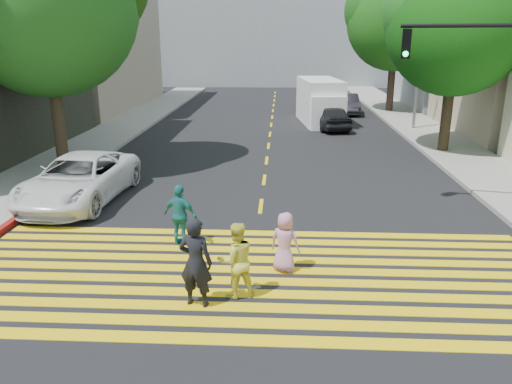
# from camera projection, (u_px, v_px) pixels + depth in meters

# --- Properties ---
(ground) EXTENTS (120.00, 120.00, 0.00)m
(ground) POSITION_uv_depth(u_px,v_px,m) (248.00, 305.00, 9.83)
(ground) COLOR black
(sidewalk_left) EXTENTS (3.00, 40.00, 0.15)m
(sidewalk_left) POSITION_uv_depth(u_px,v_px,m) (136.00, 120.00, 31.19)
(sidewalk_left) COLOR gray
(sidewalk_left) RESTS_ON ground
(sidewalk_right) EXTENTS (3.00, 60.00, 0.15)m
(sidewalk_right) POSITION_uv_depth(u_px,v_px,m) (447.00, 146.00, 23.69)
(sidewalk_right) COLOR gray
(sidewalk_right) RESTS_ON ground
(curb_red) EXTENTS (0.20, 8.00, 0.16)m
(curb_red) POSITION_uv_depth(u_px,v_px,m) (44.00, 200.00, 15.86)
(curb_red) COLOR maroon
(curb_red) RESTS_ON ground
(crosswalk) EXTENTS (13.40, 5.30, 0.01)m
(crosswalk) POSITION_uv_depth(u_px,v_px,m) (252.00, 275.00, 11.04)
(crosswalk) COLOR yellow
(crosswalk) RESTS_ON ground
(lane_line) EXTENTS (0.12, 34.40, 0.01)m
(lane_line) POSITION_uv_depth(u_px,v_px,m) (272.00, 121.00, 31.27)
(lane_line) COLOR yellow
(lane_line) RESTS_ON ground
(building_left_tan) EXTENTS (12.00, 16.00, 10.00)m
(building_left_tan) POSITION_uv_depth(u_px,v_px,m) (51.00, 37.00, 35.80)
(building_left_tan) COLOR tan
(building_left_tan) RESTS_ON ground
(building_right_grey) EXTENTS (10.00, 10.00, 10.00)m
(building_right_grey) POSITION_uv_depth(u_px,v_px,m) (481.00, 37.00, 36.21)
(building_right_grey) COLOR gray
(building_right_grey) RESTS_ON ground
(backdrop_block) EXTENTS (30.00, 8.00, 12.00)m
(backdrop_block) POSITION_uv_depth(u_px,v_px,m) (277.00, 27.00, 53.80)
(backdrop_block) COLOR gray
(backdrop_block) RESTS_ON ground
(tree_right_near) EXTENTS (8.03, 7.81, 8.56)m
(tree_right_near) POSITION_uv_depth(u_px,v_px,m) (460.00, 18.00, 20.96)
(tree_right_near) COLOR black
(tree_right_near) RESTS_ON ground
(tree_right_far) EXTENTS (8.43, 8.10, 9.47)m
(tree_right_far) POSITION_uv_depth(u_px,v_px,m) (398.00, 15.00, 32.95)
(tree_right_far) COLOR black
(tree_right_far) RESTS_ON ground
(pedestrian_man) EXTENTS (0.74, 0.57, 1.82)m
(pedestrian_man) POSITION_uv_depth(u_px,v_px,m) (196.00, 262.00, 9.57)
(pedestrian_man) COLOR black
(pedestrian_man) RESTS_ON ground
(pedestrian_woman) EXTENTS (0.93, 0.83, 1.59)m
(pedestrian_woman) POSITION_uv_depth(u_px,v_px,m) (236.00, 260.00, 9.94)
(pedestrian_woman) COLOR #EBE249
(pedestrian_woman) RESTS_ON ground
(pedestrian_child) EXTENTS (0.79, 0.66, 1.38)m
(pedestrian_child) POSITION_uv_depth(u_px,v_px,m) (285.00, 242.00, 11.08)
(pedestrian_child) COLOR #C785AE
(pedestrian_child) RESTS_ON ground
(pedestrian_extra) EXTENTS (1.00, 0.68, 1.57)m
(pedestrian_extra) POSITION_uv_depth(u_px,v_px,m) (180.00, 215.00, 12.46)
(pedestrian_extra) COLOR #1E7579
(pedestrian_extra) RESTS_ON ground
(white_sedan) EXTENTS (2.79, 5.46, 1.48)m
(white_sedan) POSITION_uv_depth(u_px,v_px,m) (79.00, 179.00, 15.80)
(white_sedan) COLOR white
(white_sedan) RESTS_ON ground
(dark_car_near) EXTENTS (2.26, 4.30, 1.39)m
(dark_car_near) POSITION_uv_depth(u_px,v_px,m) (331.00, 117.00, 28.31)
(dark_car_near) COLOR black
(dark_car_near) RESTS_ON ground
(silver_car) EXTENTS (2.04, 4.27, 1.20)m
(silver_car) POSITION_uv_depth(u_px,v_px,m) (320.00, 99.00, 37.20)
(silver_car) COLOR gray
(silver_car) RESTS_ON ground
(dark_car_parked) EXTENTS (1.45, 4.02, 1.32)m
(dark_car_parked) POSITION_uv_depth(u_px,v_px,m) (347.00, 104.00, 34.01)
(dark_car_parked) COLOR black
(dark_car_parked) RESTS_ON ground
(white_van) EXTENTS (2.69, 5.75, 2.62)m
(white_van) POSITION_uv_depth(u_px,v_px,m) (321.00, 103.00, 30.08)
(white_van) COLOR white
(white_van) RESTS_ON ground
(traffic_signal) EXTENTS (3.86, 0.93, 5.72)m
(traffic_signal) POSITION_uv_depth(u_px,v_px,m) (500.00, 88.00, 13.68)
(traffic_signal) COLOR black
(traffic_signal) RESTS_ON ground
(street_lamp) EXTENTS (2.01, 0.52, 8.91)m
(street_lamp) POSITION_uv_depth(u_px,v_px,m) (418.00, 35.00, 26.61)
(street_lamp) COLOR gray
(street_lamp) RESTS_ON ground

